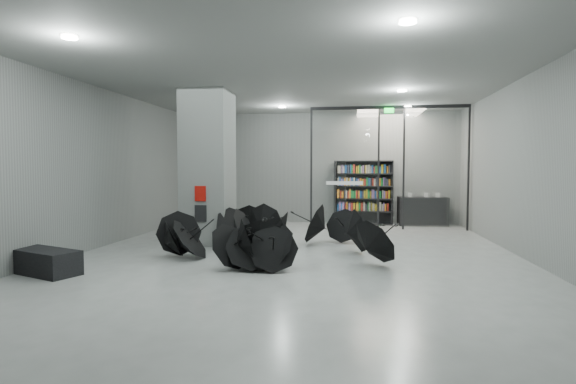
# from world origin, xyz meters

# --- Properties ---
(room) EXTENTS (14.00, 14.02, 4.01)m
(room) POSITION_xyz_m (0.00, 0.00, 2.84)
(room) COLOR gray
(room) RESTS_ON ground
(column) EXTENTS (1.20, 1.20, 4.00)m
(column) POSITION_xyz_m (-2.50, 2.00, 2.00)
(column) COLOR slate
(column) RESTS_ON ground
(fire_cabinet) EXTENTS (0.28, 0.04, 0.38)m
(fire_cabinet) POSITION_xyz_m (-2.50, 1.38, 1.35)
(fire_cabinet) COLOR #A50A07
(fire_cabinet) RESTS_ON column
(info_panel) EXTENTS (0.30, 0.03, 0.42)m
(info_panel) POSITION_xyz_m (-2.50, 1.38, 0.85)
(info_panel) COLOR black
(info_panel) RESTS_ON column
(exit_sign) EXTENTS (0.30, 0.06, 0.15)m
(exit_sign) POSITION_xyz_m (2.40, 5.30, 3.82)
(exit_sign) COLOR #0CE533
(exit_sign) RESTS_ON room
(glass_partition) EXTENTS (5.06, 0.08, 4.00)m
(glass_partition) POSITION_xyz_m (2.39, 5.50, 2.18)
(glass_partition) COLOR silver
(glass_partition) RESTS_ON ground
(bench) EXTENTS (1.55, 1.08, 0.46)m
(bench) POSITION_xyz_m (-4.43, -1.79, 0.23)
(bench) COLOR black
(bench) RESTS_ON ground
(bookshelf) EXTENTS (2.09, 0.68, 2.26)m
(bookshelf) POSITION_xyz_m (1.66, 6.75, 1.13)
(bookshelf) COLOR black
(bookshelf) RESTS_ON ground
(shop_counter) EXTENTS (1.69, 0.76, 0.99)m
(shop_counter) POSITION_xyz_m (3.68, 6.65, 0.49)
(shop_counter) COLOR black
(shop_counter) RESTS_ON ground
(umbrella_cluster) EXTENTS (5.70, 4.68, 1.34)m
(umbrella_cluster) POSITION_xyz_m (-0.70, 0.55, 0.32)
(umbrella_cluster) COLOR black
(umbrella_cluster) RESTS_ON ground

